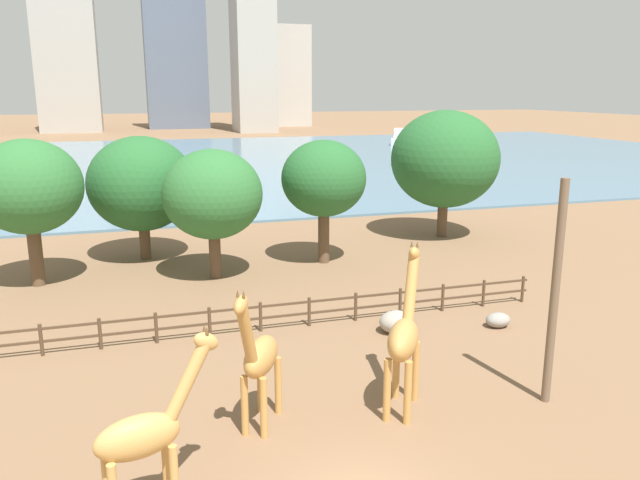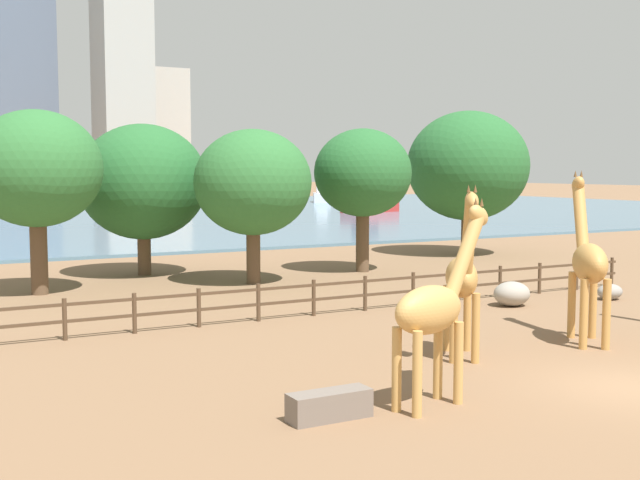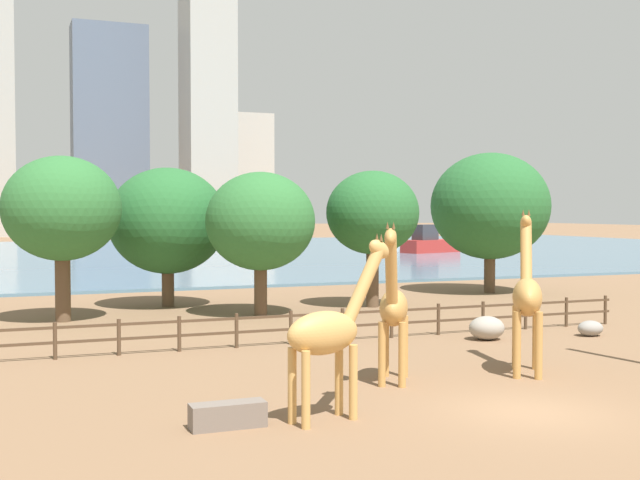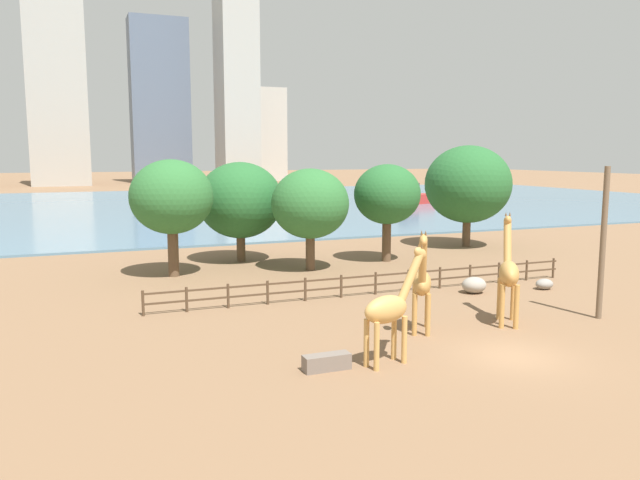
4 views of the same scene
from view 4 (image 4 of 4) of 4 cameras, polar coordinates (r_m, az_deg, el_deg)
The scene contains 21 objects.
ground_plane at distance 100.93m, azimuth -12.71°, elevation 3.12°, with size 400.00×400.00×0.00m, color brown.
harbor_water at distance 97.97m, azimuth -12.42°, elevation 3.05°, with size 180.00×86.00×0.20m, color slate.
giraffe_tall at distance 28.35m, azimuth 9.29°, elevation -3.93°, with size 2.02×2.90×4.83m.
giraffe_companion at distance 30.81m, azimuth 16.86°, elevation -2.87°, with size 2.42×3.18×5.18m.
giraffe_young at distance 23.96m, azimuth 6.39°, elevation -6.24°, with size 3.23×1.38×4.56m.
utility_pole at distance 33.06m, azimuth 24.45°, elevation -0.29°, with size 0.28×0.28×7.43m, color brown.
boulder_near_fence at distance 39.55m, azimuth 19.83°, elevation -3.81°, with size 1.10×0.85×0.63m, color gray.
boulder_by_pole at distance 37.29m, azimuth 13.91°, elevation -4.02°, with size 1.45×1.26×0.94m, color gray.
feeding_trough at distance 23.68m, azimuth 0.61°, elevation -11.10°, with size 1.80×0.60×0.60m, color #72665B.
enclosure_fence at distance 35.94m, azimuth 5.17°, elevation -3.79°, with size 26.12×0.14×1.30m.
tree_left_large at distance 46.70m, azimuth -7.31°, elevation 3.61°, with size 6.28×6.28×7.43m.
tree_center_broad at distance 46.64m, azimuth 6.16°, elevation 4.13°, with size 4.95×4.95×7.27m.
tree_right_tall at distance 41.70m, azimuth -13.43°, elevation 3.81°, with size 5.39×5.39×7.67m.
tree_left_small at distance 42.77m, azimuth -0.91°, elevation 3.31°, with size 5.34×5.34×7.03m.
tree_right_small at distance 55.30m, azimuth 13.37°, elevation 4.97°, with size 7.39×7.39×8.75m.
boat_sailboat at distance 128.24m, azimuth 5.60°, elevation 4.79°, with size 5.34×7.28×3.04m.
boat_tug at distance 99.63m, azimuth 8.45°, elevation 3.93°, with size 7.97×4.85×3.30m.
skyline_tower_needle at distance 184.29m, azimuth -14.44°, elevation 12.16°, with size 15.84×8.89×45.18m, color slate.
skyline_block_central at distance 169.76m, azimuth -7.72°, elevation 18.17°, with size 9.40×12.03×77.15m, color #ADA89E.
skyline_tower_glass at distance 176.01m, azimuth -22.93°, elevation 12.99°, with size 14.12×13.29×51.19m, color #ADA89E.
skyline_block_left at distance 195.05m, azimuth -5.08°, elevation 9.54°, with size 10.14×13.47×27.66m, color #B7B2A8.
Camera 4 is at (-16.13, -19.31, 7.99)m, focal length 35.00 mm.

